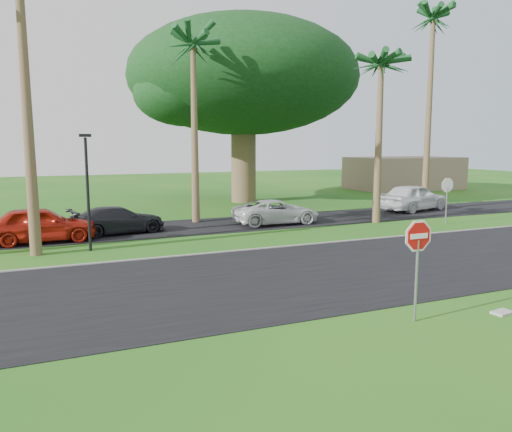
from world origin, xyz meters
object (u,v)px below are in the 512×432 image
Objects in this scene: stop_sign_near at (418,249)px; car_red at (40,225)px; car_pickup at (413,198)px; stop_sign_far at (447,191)px; car_dark at (118,220)px; car_minivan at (277,212)px.

car_red is at bearing 120.53° from stop_sign_near.
stop_sign_near is 0.52× the size of car_pickup.
stop_sign_near and stop_sign_far have the same top height.
car_dark is (3.40, 0.91, -0.14)m from car_red.
stop_sign_far reaches higher than car_pickup.
stop_sign_near is 0.59× the size of car_dark.
car_minivan is at bearing -88.71° from car_red.
stop_sign_far is at bearing -113.18° from car_dark.
stop_sign_far is 0.57× the size of car_red.
car_minivan is at bearing 77.41° from stop_sign_near.
car_dark is 0.96× the size of car_minivan.
car_dark is 8.20m from car_minivan.
stop_sign_near reaches higher than car_red.
car_pickup is at bearing 49.65° from stop_sign_near.
stop_sign_far reaches higher than car_red.
car_dark is (-16.42, 4.00, -1.13)m from stop_sign_far.
stop_sign_near is at bearing -151.01° from car_red.
car_dark is 0.89× the size of car_pickup.
car_minivan is at bearing -24.04° from stop_sign_far.
stop_sign_far is 0.57× the size of car_minivan.
car_minivan is at bearing -101.82° from car_dark.
car_minivan is (11.59, 0.57, -0.14)m from car_red.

